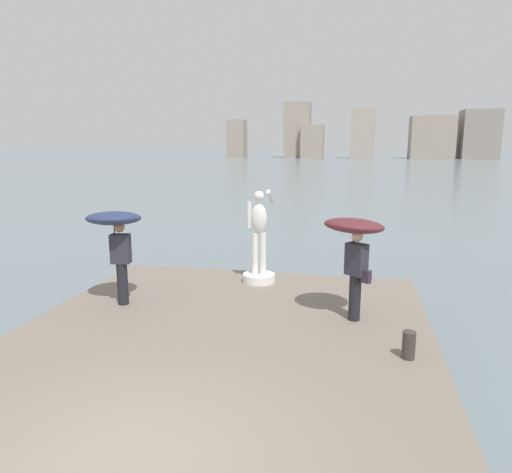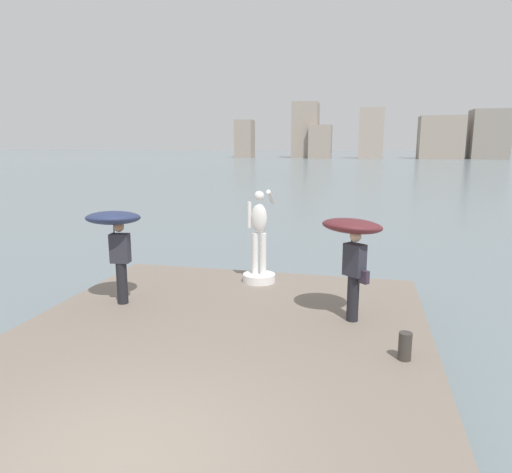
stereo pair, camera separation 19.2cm
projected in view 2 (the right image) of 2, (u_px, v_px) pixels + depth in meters
ground_plane at (338, 184)px, 43.19m from camera, size 400.00×400.00×0.00m
pier at (194, 376)px, 7.13m from camera, size 7.36×10.60×0.40m
statue_white_figure at (259, 250)px, 11.15m from camera, size 0.78×0.95×2.23m
onlooker_left at (115, 228)px, 9.50m from camera, size 1.25×1.26×1.98m
onlooker_right at (353, 238)px, 8.60m from camera, size 1.57×1.57×1.98m
mooring_bollard at (405, 346)px, 7.19m from camera, size 0.20×0.20×0.44m
distant_skyline at (389, 135)px, 112.96m from camera, size 64.76×9.78×13.64m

